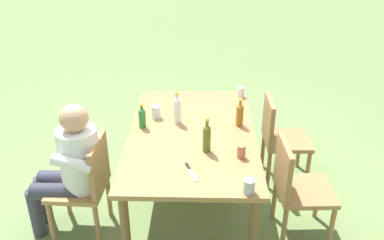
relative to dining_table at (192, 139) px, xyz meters
The scene contains 15 objects.
ground_plane 0.66m from the dining_table, ahead, with size 24.00×24.00×0.00m, color #6B844C.
dining_table is the anchor object (origin of this frame).
chair_near_right 0.96m from the dining_table, 63.98° to the right, with size 0.46×0.46×0.87m.
chair_far_right 0.96m from the dining_table, 63.96° to the left, with size 0.46×0.46×0.87m.
chair_far_left 0.96m from the dining_table, 115.75° to the left, with size 0.45×0.45×0.87m.
person_in_white_shirt 1.04m from the dining_table, 66.79° to the right, with size 0.47×0.61×1.18m.
bottle_amber 0.48m from the dining_table, 108.62° to the left, with size 0.06×0.06×0.26m.
bottle_green 0.48m from the dining_table, 100.84° to the right, with size 0.06×0.06×0.23m.
bottle_clear 0.30m from the dining_table, 142.79° to the right, with size 0.06×0.06×0.30m.
bottle_olive 0.39m from the dining_table, 21.96° to the left, with size 0.06×0.06×0.30m.
cup_steel 0.95m from the dining_table, 25.87° to the left, with size 0.08×0.08×0.11m, color #B2B7BC.
cup_white 0.92m from the dining_table, 148.25° to the left, with size 0.08×0.08×0.10m, color white.
cup_terracotta 0.57m from the dining_table, 44.78° to the left, with size 0.07×0.07×0.11m, color #BC6B47.
cup_glass 0.46m from the dining_table, 128.95° to the right, with size 0.08×0.08×0.12m, color silver.
table_knife 0.61m from the dining_table, ahead, with size 0.23×0.10×0.01m.
Camera 1 is at (3.14, 0.08, 2.46)m, focal length 38.43 mm.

